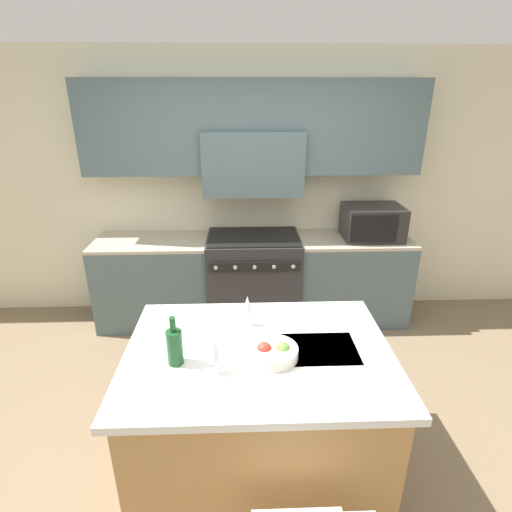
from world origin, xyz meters
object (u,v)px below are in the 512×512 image
wine_glass_far (248,305)px  wine_bottle (175,346)px  wine_glass_near (214,351)px  range_stove (254,279)px  fruit_bowl (273,352)px  microwave (372,222)px

wine_glass_far → wine_bottle: bearing=-136.8°
wine_glass_near → wine_bottle: bearing=157.0°
range_stove → fruit_bowl: size_ratio=3.47×
range_stove → wine_glass_far: bearing=-93.0°
range_stove → fruit_bowl: 2.01m
microwave → wine_bottle: (-1.67, -2.00, -0.04)m
wine_glass_near → wine_glass_far: size_ratio=1.00×
wine_glass_near → range_stove: bearing=82.8°
wine_bottle → range_stove: bearing=76.4°
wine_bottle → fruit_bowl: 0.53m
range_stove → microwave: (1.19, 0.02, 0.60)m
range_stove → fruit_bowl: bearing=-88.6°
wine_glass_far → fruit_bowl: 0.38m
microwave → wine_glass_near: 2.54m
range_stove → fruit_bowl: (0.05, -1.95, 0.49)m
wine_bottle → wine_glass_far: bearing=43.2°
wine_glass_near → fruit_bowl: size_ratio=0.74×
fruit_bowl → wine_glass_near: bearing=-159.0°
microwave → wine_bottle: bearing=-129.9°
range_stove → wine_bottle: bearing=-103.6°
range_stove → wine_glass_near: wine_glass_near is taller
wine_glass_near → microwave: bearing=55.1°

